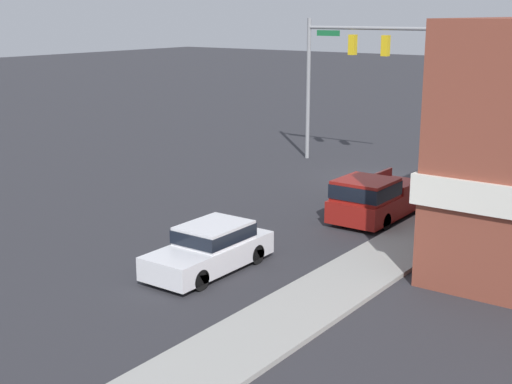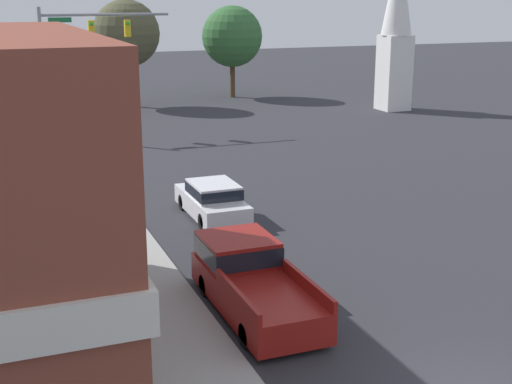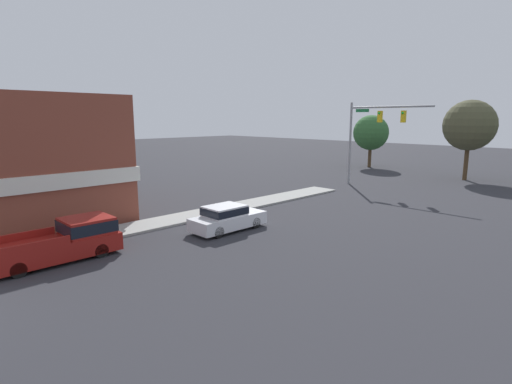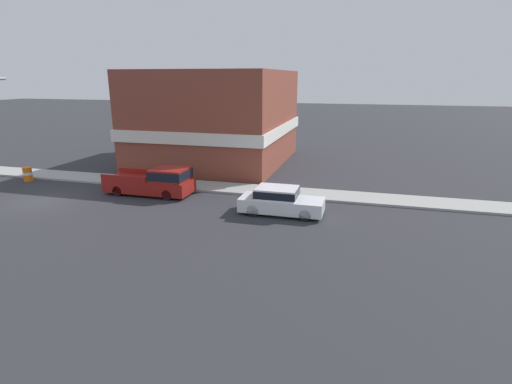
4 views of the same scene
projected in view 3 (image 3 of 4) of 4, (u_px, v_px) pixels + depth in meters
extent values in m
cylinder|color=gray|center=(350.00, 144.00, 39.53)|extent=(0.22, 0.22, 7.99)
cylinder|color=gray|center=(390.00, 107.00, 36.09)|extent=(8.00, 0.18, 0.18)
cube|color=gold|center=(380.00, 117.00, 36.90)|extent=(0.36, 0.36, 1.05)
sphere|color=green|center=(379.00, 113.00, 36.70)|extent=(0.22, 0.22, 0.22)
cube|color=gold|center=(403.00, 117.00, 35.31)|extent=(0.36, 0.36, 1.05)
sphere|color=green|center=(403.00, 113.00, 35.11)|extent=(0.22, 0.22, 0.22)
cube|color=#196B38|center=(362.00, 111.00, 38.10)|extent=(1.40, 0.04, 0.30)
cylinder|color=black|center=(237.00, 218.00, 25.02)|extent=(0.22, 0.66, 0.66)
cylinder|color=black|center=(255.00, 223.00, 23.88)|extent=(0.22, 0.66, 0.66)
cylinder|color=black|center=(200.00, 226.00, 23.05)|extent=(0.22, 0.66, 0.66)
cylinder|color=black|center=(218.00, 232.00, 21.91)|extent=(0.22, 0.66, 0.66)
cube|color=silver|center=(228.00, 221.00, 23.42)|extent=(1.85, 4.61, 0.74)
cube|color=silver|center=(225.00, 211.00, 23.11)|extent=(1.71, 2.21, 0.59)
cube|color=black|center=(225.00, 211.00, 23.11)|extent=(1.72, 2.30, 0.41)
cylinder|color=black|center=(85.00, 242.00, 20.21)|extent=(0.22, 0.66, 0.66)
cylinder|color=black|center=(101.00, 251.00, 18.86)|extent=(0.22, 0.66, 0.66)
cylinder|color=black|center=(6.00, 258.00, 17.80)|extent=(0.22, 0.66, 0.66)
cylinder|color=black|center=(18.00, 270.00, 16.45)|extent=(0.22, 0.66, 0.66)
cube|color=maroon|center=(54.00, 249.00, 18.28)|extent=(2.14, 5.64, 0.85)
cube|color=maroon|center=(87.00, 225.00, 19.20)|extent=(2.03, 2.14, 0.77)
cube|color=black|center=(87.00, 225.00, 19.20)|extent=(2.06, 2.23, 0.54)
cube|color=maroon|center=(17.00, 237.00, 18.04)|extent=(0.12, 3.20, 0.35)
cube|color=maroon|center=(30.00, 247.00, 16.62)|extent=(0.12, 3.20, 0.35)
cube|color=brown|center=(1.00, 158.00, 25.92)|extent=(13.93, 11.72, 7.89)
cube|color=silver|center=(2.00, 172.00, 26.08)|extent=(14.23, 12.02, 0.90)
cylinder|color=#4C3823|center=(370.00, 158.00, 53.45)|extent=(0.44, 0.44, 2.52)
sphere|color=#336633|center=(371.00, 133.00, 52.84)|extent=(4.61, 4.61, 4.61)
cylinder|color=#4C3823|center=(466.00, 164.00, 42.24)|extent=(0.44, 0.44, 3.40)
sphere|color=#4C4C33|center=(470.00, 125.00, 41.50)|extent=(5.25, 5.25, 5.25)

